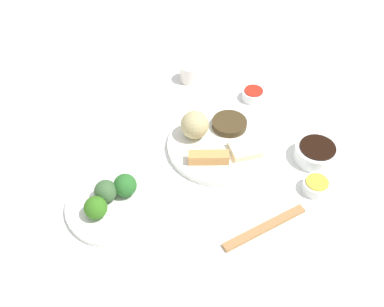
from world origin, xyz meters
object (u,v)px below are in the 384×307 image
sauce_ramekin_sweet_and_sour (253,95)px  main_plate (219,145)px  sauce_ramekin_hot_mustard (316,186)px  teacup (190,73)px  broccoli_plate (114,205)px  soy_sauce_bowl (316,153)px  chopsticks_pair (265,227)px

sauce_ramekin_sweet_and_sour → main_plate: bearing=-142.3°
sauce_ramekin_hot_mustard → sauce_ramekin_sweet_and_sour: size_ratio=1.00×
main_plate → sauce_ramekin_hot_mustard: bearing=-56.1°
teacup → main_plate: bearing=-98.9°
broccoli_plate → sauce_ramekin_hot_mustard: 0.46m
soy_sauce_bowl → sauce_ramekin_sweet_and_sour: (-0.03, 0.26, -0.00)m
main_plate → teacup: 0.29m
broccoli_plate → sauce_ramekin_hot_mustard: (0.44, -0.14, 0.01)m
soy_sauce_bowl → chopsticks_pair: bearing=-149.5°
main_plate → sauce_ramekin_hot_mustard: 0.26m
main_plate → sauce_ramekin_sweet_and_sour: bearing=37.7°
broccoli_plate → sauce_ramekin_sweet_and_sour: bearing=23.4°
broccoli_plate → chopsticks_pair: bearing=-34.0°
main_plate → soy_sauce_bowl: size_ratio=2.46×
teacup → chopsticks_pair: teacup is taller
sauce_ramekin_hot_mustard → broccoli_plate: bearing=162.0°
soy_sauce_bowl → teacup: size_ratio=1.84×
broccoli_plate → teacup: (0.34, 0.35, 0.02)m
main_plate → sauce_ramekin_hot_mustard: size_ratio=4.14×
main_plate → teacup: bearing=81.1°
sauce_ramekin_sweet_and_sour → sauce_ramekin_hot_mustard: bearing=-95.0°
broccoli_plate → soy_sauce_bowl: bearing=-6.8°
broccoli_plate → chopsticks_pair: (0.28, -0.19, -0.00)m
sauce_ramekin_hot_mustard → chopsticks_pair: 0.17m
sauce_ramekin_sweet_and_sour → chopsticks_pair: size_ratio=0.30×
sauce_ramekin_sweet_and_sour → chopsticks_pair: sauce_ramekin_sweet_and_sour is taller
main_plate → sauce_ramekin_sweet_and_sour: size_ratio=4.14×
soy_sauce_bowl → chopsticks_pair: (-0.22, -0.13, -0.01)m
teacup → chopsticks_pair: bearing=-96.6°
soy_sauce_bowl → teacup: (-0.16, 0.41, 0.01)m
soy_sauce_bowl → sauce_ramekin_hot_mustard: size_ratio=1.69×
broccoli_plate → teacup: bearing=46.0°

